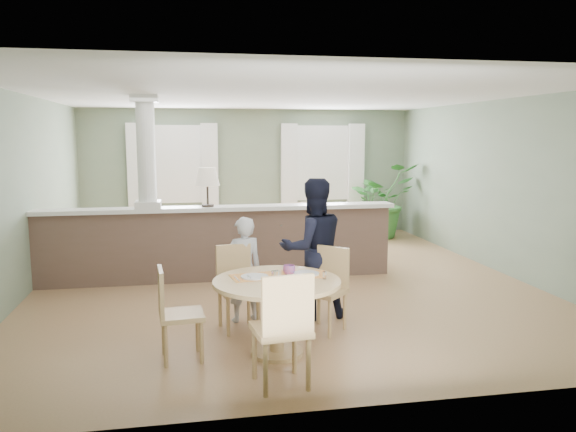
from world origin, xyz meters
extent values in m
plane|color=tan|center=(0.00, 0.00, 0.00)|extent=(8.00, 8.00, 0.00)
cube|color=gray|center=(0.00, 4.00, 1.35)|extent=(7.00, 0.02, 2.70)
cube|color=gray|center=(-3.50, 0.00, 1.35)|extent=(0.02, 8.00, 2.70)
cube|color=gray|center=(3.50, 0.00, 1.35)|extent=(0.02, 8.00, 2.70)
cube|color=gray|center=(0.00, -4.00, 1.35)|extent=(7.00, 0.02, 2.70)
cube|color=white|center=(0.00, 0.00, 2.70)|extent=(7.00, 8.00, 0.02)
cube|color=white|center=(-1.60, 3.97, 1.55)|extent=(1.10, 0.02, 1.50)
cube|color=white|center=(-1.60, 3.94, 1.55)|extent=(1.22, 0.04, 1.62)
cube|color=white|center=(1.60, 3.97, 1.55)|extent=(1.10, 0.02, 1.50)
cube|color=white|center=(1.60, 3.94, 1.55)|extent=(1.22, 0.04, 1.62)
cube|color=silver|center=(-2.35, 3.88, 1.25)|extent=(0.35, 0.10, 2.30)
cube|color=silver|center=(-0.85, 3.88, 1.25)|extent=(0.35, 0.10, 2.30)
cube|color=silver|center=(0.85, 3.88, 1.25)|extent=(0.35, 0.10, 2.30)
cube|color=silver|center=(2.35, 3.88, 1.25)|extent=(0.35, 0.10, 2.30)
cube|color=brown|center=(-0.90, 0.20, 0.53)|extent=(5.20, 0.22, 1.05)
cube|color=white|center=(-0.90, 0.20, 1.08)|extent=(5.32, 0.36, 0.06)
cube|color=white|center=(-1.90, 0.20, 1.16)|extent=(0.36, 0.36, 0.10)
cylinder|color=white|center=(-1.90, 0.20, 1.91)|extent=(0.26, 0.26, 1.39)
cube|color=white|center=(-1.90, 0.20, 2.65)|extent=(0.38, 0.38, 0.10)
cylinder|color=black|center=(-1.05, 0.20, 1.12)|extent=(0.18, 0.18, 0.03)
cylinder|color=black|center=(-1.05, 0.20, 1.28)|extent=(0.03, 0.03, 0.28)
cone|color=#F0DFC6|center=(-1.05, 0.20, 1.55)|extent=(0.36, 0.36, 0.26)
imported|color=#8D684D|center=(0.24, 1.57, 0.45)|extent=(3.32, 2.11, 0.90)
imported|color=#2F6D2B|center=(2.70, 3.20, 0.79)|extent=(1.75, 1.63, 1.57)
cylinder|color=tan|center=(-0.52, -2.80, 0.02)|extent=(0.52, 0.52, 0.04)
cylinder|color=tan|center=(-0.52, -2.80, 0.38)|extent=(0.14, 0.14, 0.67)
cylinder|color=tan|center=(-0.52, -2.80, 0.73)|extent=(1.24, 1.24, 0.04)
cube|color=#BE462A|center=(-0.73, -2.65, 0.76)|extent=(0.49, 0.39, 0.01)
cube|color=#BE462A|center=(-0.22, -2.63, 0.76)|extent=(0.49, 0.40, 0.01)
cylinder|color=silver|center=(-0.72, -2.68, 0.76)|extent=(0.27, 0.27, 0.01)
cylinder|color=silver|center=(-0.20, -2.65, 0.76)|extent=(0.27, 0.27, 0.01)
cylinder|color=white|center=(-0.54, -2.82, 0.80)|extent=(0.08, 0.08, 0.09)
cube|color=silver|center=(-0.78, -2.74, 0.77)|extent=(0.04, 0.18, 0.00)
cube|color=silver|center=(-0.90, -2.72, 0.76)|extent=(0.05, 0.22, 0.00)
cylinder|color=white|center=(-0.06, -2.85, 0.79)|extent=(0.04, 0.04, 0.07)
cylinder|color=silver|center=(-0.06, -2.85, 0.83)|extent=(0.04, 0.04, 0.01)
imported|color=#254FAD|center=(-0.37, -2.62, 0.80)|extent=(0.14, 0.14, 0.10)
cube|color=tan|center=(-0.82, -2.01, 0.45)|extent=(0.49, 0.49, 0.05)
cylinder|color=tan|center=(-0.95, -2.21, 0.21)|extent=(0.04, 0.04, 0.43)
cylinder|color=tan|center=(-0.62, -2.14, 0.21)|extent=(0.04, 0.04, 0.43)
cylinder|color=tan|center=(-1.02, -1.88, 0.21)|extent=(0.04, 0.04, 0.43)
cylinder|color=tan|center=(-0.69, -1.81, 0.21)|extent=(0.04, 0.04, 0.43)
cube|color=tan|center=(-0.86, -1.82, 0.70)|extent=(0.40, 0.12, 0.46)
cube|color=tan|center=(0.10, -2.23, 0.44)|extent=(0.59, 0.59, 0.05)
cylinder|color=tan|center=(-0.14, -2.24, 0.21)|extent=(0.04, 0.04, 0.42)
cylinder|color=tan|center=(0.10, -2.47, 0.21)|extent=(0.04, 0.04, 0.42)
cylinder|color=tan|center=(0.10, -2.00, 0.21)|extent=(0.04, 0.04, 0.42)
cylinder|color=tan|center=(0.33, -2.23, 0.21)|extent=(0.04, 0.04, 0.42)
cube|color=tan|center=(0.23, -2.10, 0.69)|extent=(0.31, 0.31, 0.45)
cube|color=tan|center=(-0.60, -3.48, 0.49)|extent=(0.51, 0.51, 0.05)
cylinder|color=tan|center=(-0.44, -3.28, 0.24)|extent=(0.04, 0.04, 0.47)
cylinder|color=tan|center=(-0.81, -3.32, 0.24)|extent=(0.04, 0.04, 0.47)
cylinder|color=tan|center=(-0.39, -3.65, 0.24)|extent=(0.04, 0.04, 0.47)
cylinder|color=tan|center=(-0.76, -3.69, 0.24)|extent=(0.04, 0.04, 0.47)
cube|color=tan|center=(-0.58, -3.69, 0.77)|extent=(0.44, 0.10, 0.50)
cube|color=tan|center=(-1.44, -2.76, 0.44)|extent=(0.44, 0.44, 0.05)
cylinder|color=tan|center=(-1.26, -2.91, 0.21)|extent=(0.04, 0.04, 0.42)
cylinder|color=tan|center=(-1.29, -2.58, 0.21)|extent=(0.04, 0.04, 0.42)
cylinder|color=tan|center=(-1.59, -2.94, 0.21)|extent=(0.04, 0.04, 0.42)
cylinder|color=tan|center=(-1.62, -2.61, 0.21)|extent=(0.04, 0.04, 0.42)
cube|color=tan|center=(-1.62, -2.77, 0.68)|extent=(0.07, 0.39, 0.45)
imported|color=#A8A9AD|center=(-0.73, -1.73, 0.61)|extent=(0.51, 0.40, 1.22)
imported|color=black|center=(0.08, -1.73, 0.83)|extent=(0.88, 0.72, 1.65)
camera|label=1|loc=(-1.38, -8.02, 2.13)|focal=35.00mm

